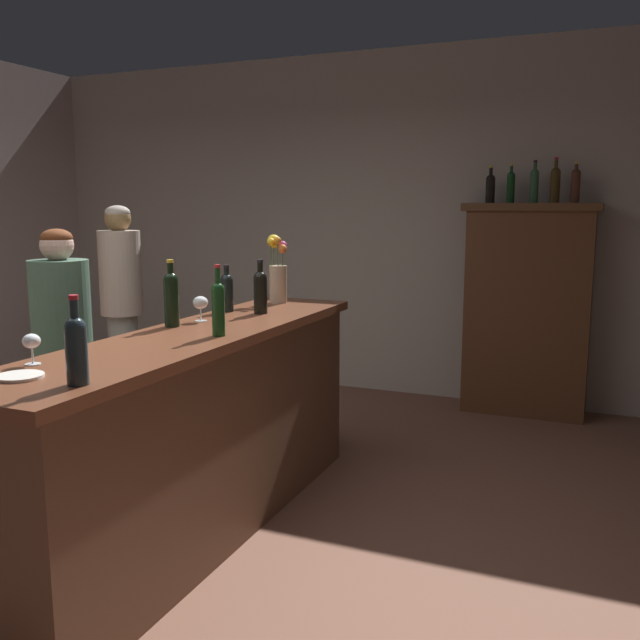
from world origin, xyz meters
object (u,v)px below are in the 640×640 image
at_px(display_bottle_midleft, 511,186).
at_px(display_bottle_center, 534,184).
at_px(flower_arrangement, 278,272).
at_px(wine_glass_mid, 31,342).
at_px(display_bottle_midright, 555,183).
at_px(wine_glass_front, 200,303).
at_px(display_bottle_right, 576,184).
at_px(wine_bottle_rose, 171,296).
at_px(display_bottle_left, 490,187).
at_px(bar_counter, 199,434).
at_px(cheese_plate, 20,376).
at_px(wine_bottle_syrah, 218,306).
at_px(wine_bottle_malbec, 227,290).
at_px(patron_redhead, 63,350).
at_px(wine_bottle_merlot, 76,346).
at_px(wine_bottle_riesling, 260,290).
at_px(patron_tall, 122,303).
at_px(display_cabinet, 527,306).

xyz_separation_m(display_bottle_midleft, display_bottle_center, (0.17, -0.00, 0.01)).
xyz_separation_m(flower_arrangement, display_bottle_midleft, (1.18, 1.69, 0.57)).
xyz_separation_m(wine_glass_mid, display_bottle_midright, (1.60, 3.62, 0.69)).
distance_m(wine_glass_front, display_bottle_right, 3.10).
relative_size(wine_bottle_rose, display_bottle_left, 1.18).
bearing_deg(bar_counter, cheese_plate, -94.05).
xyz_separation_m(wine_bottle_syrah, wine_glass_mid, (-0.35, -0.80, -0.06)).
height_order(cheese_plate, display_bottle_midright, display_bottle_midright).
bearing_deg(wine_bottle_malbec, patron_redhead, -149.32).
relative_size(wine_bottle_merlot, flower_arrangement, 0.72).
bearing_deg(display_bottle_center, wine_bottle_malbec, -124.12).
xyz_separation_m(wine_bottle_riesling, patron_tall, (-1.57, 0.73, -0.25)).
relative_size(flower_arrangement, display_bottle_center, 1.33).
relative_size(bar_counter, display_bottle_center, 8.20).
height_order(display_bottle_left, patron_tall, display_bottle_left).
xyz_separation_m(display_bottle_midright, display_bottle_right, (0.14, 0.00, -0.01)).
bearing_deg(patron_redhead, display_bottle_center, 66.82).
height_order(wine_glass_front, wine_glass_mid, wine_glass_front).
bearing_deg(display_bottle_midright, patron_tall, -154.63).
relative_size(wine_bottle_syrah, flower_arrangement, 0.79).
height_order(wine_bottle_malbec, wine_bottle_rose, wine_bottle_rose).
relative_size(wine_bottle_rose, wine_bottle_merlot, 1.10).
relative_size(wine_bottle_riesling, wine_glass_front, 2.28).
bearing_deg(flower_arrangement, display_bottle_left, 58.71).
xyz_separation_m(cheese_plate, display_bottle_left, (1.00, 3.80, 0.75)).
distance_m(wine_bottle_malbec, flower_arrangement, 0.47).
distance_m(wine_bottle_riesling, cheese_plate, 1.67).
bearing_deg(wine_bottle_malbec, display_bottle_midright, 53.20).
distance_m(wine_glass_front, display_bottle_midright, 3.02).
bearing_deg(wine_bottle_syrah, cheese_plate, -103.22).
distance_m(wine_bottle_rose, cheese_plate, 1.12).
bearing_deg(display_bottle_left, patron_tall, -150.49).
bearing_deg(wine_glass_mid, display_cabinet, 68.32).
bearing_deg(display_bottle_midright, display_bottle_center, -180.00).
distance_m(wine_bottle_malbec, display_bottle_midright, 2.76).
distance_m(wine_glass_front, cheese_plate, 1.30).
bearing_deg(patron_redhead, wine_glass_mid, -33.79).
bearing_deg(patron_tall, patron_redhead, -24.79).
relative_size(wine_bottle_rose, display_bottle_center, 1.06).
xyz_separation_m(wine_bottle_malbec, display_bottle_left, (1.12, 2.15, 0.63)).
xyz_separation_m(wine_glass_mid, patron_tall, (-1.36, 2.21, -0.21)).
distance_m(wine_bottle_syrah, wine_glass_mid, 0.87).
distance_m(wine_bottle_riesling, display_bottle_left, 2.40).
distance_m(wine_bottle_merlot, patron_redhead, 1.69).
relative_size(wine_glass_mid, patron_redhead, 0.08).
xyz_separation_m(wine_bottle_rose, wine_bottle_merlot, (0.38, -1.09, -0.02)).
relative_size(wine_bottle_riesling, flower_arrangement, 0.72).
bearing_deg(wine_bottle_rose, cheese_plate, -83.71).
height_order(display_bottle_center, display_bottle_right, display_bottle_center).
bearing_deg(wine_glass_front, wine_bottle_rose, -102.60).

